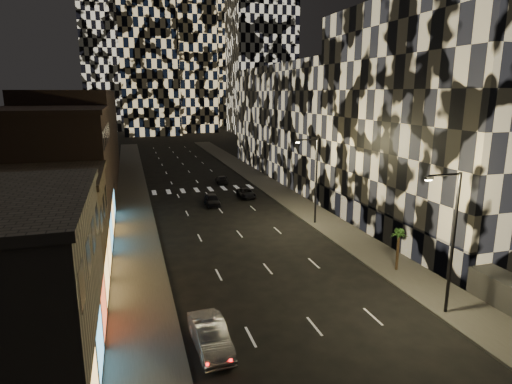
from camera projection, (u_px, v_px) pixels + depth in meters
sidewalk_left at (132, 193)px, 59.31m from camera, size 4.00×120.00×0.15m
sidewalk_right at (269, 185)px, 64.89m from camera, size 4.00×120.00×0.15m
curb_left at (148, 192)px, 59.90m from camera, size 0.20×120.00×0.15m
curb_right at (255, 186)px, 64.30m from camera, size 0.20×120.00×0.15m
retail_tan at (29, 237)px, 29.41m from camera, size 10.00×10.00×8.00m
retail_brown at (54, 176)px, 40.62m from camera, size 10.00×15.00×12.00m
retail_filler_left at (80, 138)px, 65.12m from camera, size 10.00×40.00×14.00m
midrise_right at (450, 121)px, 41.41m from camera, size 16.00×25.00×22.00m
midrise_base at (374, 222)px, 41.41m from camera, size 0.60×25.00×3.00m
midrise_filler_right at (312, 121)px, 72.19m from camera, size 16.00×40.00×18.00m
streetlight_near at (451, 234)px, 25.91m from camera, size 2.55×0.25×9.00m
streetlight_far at (314, 175)px, 44.57m from camera, size 2.55×0.25×9.00m
car_silver_parked at (210, 336)px, 23.30m from camera, size 1.92×4.88×1.58m
car_dark_midlane at (212, 200)px, 53.10m from camera, size 1.83×4.29×1.45m
car_dark_oncoming at (222, 180)px, 66.29m from camera, size 2.01×4.16×1.17m
car_dark_rightlane at (246, 193)px, 57.14m from camera, size 2.20×4.46×1.22m
palm_tree at (399, 236)px, 33.00m from camera, size 1.68×1.70×3.34m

